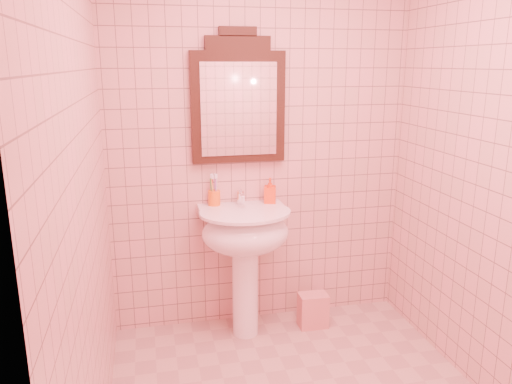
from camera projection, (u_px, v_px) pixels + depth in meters
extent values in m
cube|color=#CEA08F|center=(260.00, 144.00, 3.30)|extent=(2.00, 0.02, 2.50)
cylinder|color=white|center=(245.00, 285.00, 3.29)|extent=(0.17, 0.17, 0.70)
ellipsoid|color=white|center=(245.00, 233.00, 3.18)|extent=(0.56, 0.46, 0.28)
cube|color=white|center=(241.00, 209.00, 3.30)|extent=(0.56, 0.15, 0.05)
cylinder|color=white|center=(245.00, 213.00, 3.14)|extent=(0.58, 0.58, 0.02)
cylinder|color=white|center=(240.00, 198.00, 3.28)|extent=(0.04, 0.04, 0.09)
cylinder|color=white|center=(242.00, 195.00, 3.22)|extent=(0.02, 0.10, 0.02)
cylinder|color=white|center=(243.00, 200.00, 3.18)|extent=(0.02, 0.02, 0.04)
cube|color=white|center=(240.00, 189.00, 3.28)|extent=(0.02, 0.07, 0.01)
cube|color=black|center=(238.00, 108.00, 3.19)|extent=(0.61, 0.05, 0.70)
cube|color=black|center=(238.00, 43.00, 3.09)|extent=(0.41, 0.05, 0.09)
cube|color=black|center=(238.00, 31.00, 3.07)|extent=(0.23, 0.05, 0.06)
cube|color=white|center=(239.00, 109.00, 3.16)|extent=(0.49, 0.01, 0.59)
cylinder|color=orange|center=(214.00, 198.00, 3.26)|extent=(0.08, 0.08, 0.10)
cylinder|color=silver|center=(217.00, 192.00, 3.26)|extent=(0.01, 0.01, 0.18)
cylinder|color=#338CD8|center=(215.00, 191.00, 3.27)|extent=(0.01, 0.01, 0.18)
cylinder|color=#E5334C|center=(212.00, 191.00, 3.27)|extent=(0.01, 0.01, 0.18)
cylinder|color=#3FBF59|center=(211.00, 192.00, 3.25)|extent=(0.01, 0.01, 0.18)
cylinder|color=#D8CC4C|center=(213.00, 192.00, 3.24)|extent=(0.01, 0.01, 0.18)
cylinder|color=purple|center=(216.00, 192.00, 3.24)|extent=(0.01, 0.01, 0.18)
imported|color=#EE3E14|center=(270.00, 191.00, 3.31)|extent=(0.09, 0.10, 0.17)
cube|color=tan|center=(313.00, 310.00, 3.43)|extent=(0.20, 0.13, 0.24)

